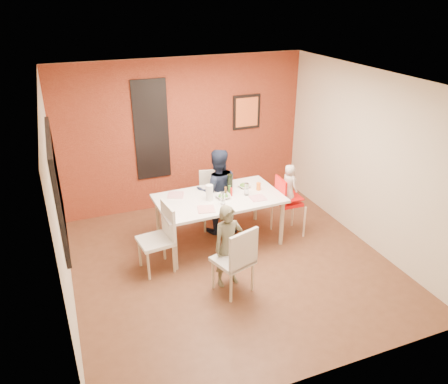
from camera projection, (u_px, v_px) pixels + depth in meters
name	position (u px, v px, depth m)	size (l,w,h in m)	color
ground	(231.00, 263.00, 6.52)	(4.50, 4.50, 0.00)	brown
ceiling	(233.00, 81.00, 5.38)	(4.50, 4.50, 0.02)	white
wall_back	(184.00, 134.00, 7.84)	(4.50, 0.02, 2.70)	beige
wall_front	(324.00, 271.00, 4.05)	(4.50, 0.02, 2.70)	beige
wall_left	(58.00, 208.00, 5.20)	(0.02, 4.50, 2.70)	beige
wall_right	(367.00, 159.00, 6.69)	(0.02, 4.50, 2.70)	beige
brick_accent_wall	(185.00, 134.00, 7.83)	(4.50, 0.02, 2.70)	maroon
picture_window_frame	(57.00, 186.00, 5.30)	(0.05, 1.70, 1.30)	black
picture_window_pane	(58.00, 186.00, 5.30)	(0.02, 1.55, 1.15)	black
glassblock_strip	(151.00, 130.00, 7.55)	(0.55, 0.03, 1.70)	silver
glassblock_surround	(151.00, 130.00, 7.55)	(0.60, 0.03, 1.76)	black
art_print_frame	(247.00, 112.00, 8.08)	(0.54, 0.03, 0.64)	black
art_print_canvas	(247.00, 112.00, 8.07)	(0.44, 0.01, 0.54)	orange
dining_table	(219.00, 201.00, 6.77)	(1.96, 1.13, 0.80)	white
chair_near	(237.00, 258.00, 5.67)	(0.58, 0.58, 0.99)	beige
chair_far	(213.00, 196.00, 7.40)	(0.53, 0.53, 0.96)	silver
chair_left	(161.00, 234.00, 6.20)	(0.52, 0.52, 1.00)	white
high_chair	(286.00, 201.00, 7.06)	(0.44, 0.44, 1.02)	red
child_near	(228.00, 246.00, 5.85)	(0.43, 0.28, 1.18)	brown
child_far	(217.00, 191.00, 7.11)	(0.71, 0.55, 1.45)	black
toddler	(289.00, 183.00, 6.94)	(0.31, 0.20, 0.63)	beige
plate_near_left	(206.00, 209.00, 6.36)	(0.25, 0.25, 0.01)	white
plate_far_mid	(214.00, 189.00, 7.02)	(0.21, 0.21, 0.01)	white
plate_near_right	(258.00, 198.00, 6.70)	(0.23, 0.23, 0.01)	white
plate_far_left	(176.00, 195.00, 6.80)	(0.24, 0.24, 0.01)	white
salad_bowl_a	(223.00, 196.00, 6.71)	(0.22, 0.22, 0.05)	white
salad_bowl_b	(244.00, 186.00, 7.07)	(0.20, 0.20, 0.05)	silver
wine_bottle	(230.00, 184.00, 6.82)	(0.08, 0.08, 0.31)	black
wine_glass_a	(223.00, 199.00, 6.48)	(0.07, 0.07, 0.19)	white
wine_glass_b	(247.00, 189.00, 6.78)	(0.07, 0.07, 0.20)	silver
paper_towel_roll	(209.00, 193.00, 6.60)	(0.11, 0.11, 0.25)	white
condiment_red	(231.00, 192.00, 6.76)	(0.04, 0.04, 0.14)	red
condiment_green	(229.00, 190.00, 6.81)	(0.04, 0.04, 0.15)	#3B7627
condiment_brown	(226.00, 191.00, 6.77)	(0.04, 0.04, 0.14)	brown
sippy_cup	(258.00, 186.00, 6.96)	(0.07, 0.07, 0.12)	orange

